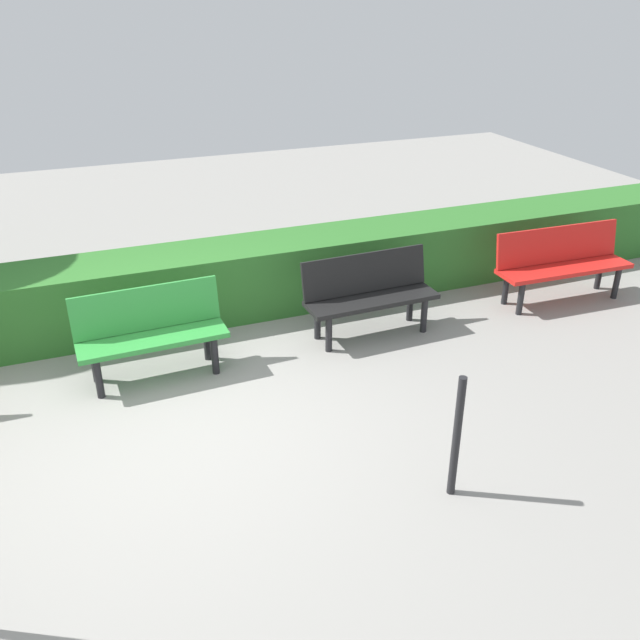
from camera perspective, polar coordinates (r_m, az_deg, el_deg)
name	(u,v)px	position (r m, az deg, el deg)	size (l,w,h in m)	color
ground_plane	(177,428)	(5.93, -12.08, -8.93)	(19.65, 19.65, 0.00)	gray
bench_red	(561,261)	(8.39, 19.81, 4.75)	(1.65, 0.51, 0.86)	red
bench_black	(369,292)	(7.11, 4.18, 2.42)	(1.43, 0.50, 0.86)	black
bench_green	(151,330)	(6.51, -14.18, -0.80)	(1.39, 0.50, 0.86)	#2D8C38
hedge_row	(238,279)	(7.68, -6.96, 3.50)	(15.65, 0.79, 0.79)	#2D6B28
railing_post_mid	(457,437)	(4.95, 11.51, -9.74)	(0.06, 0.06, 1.00)	black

